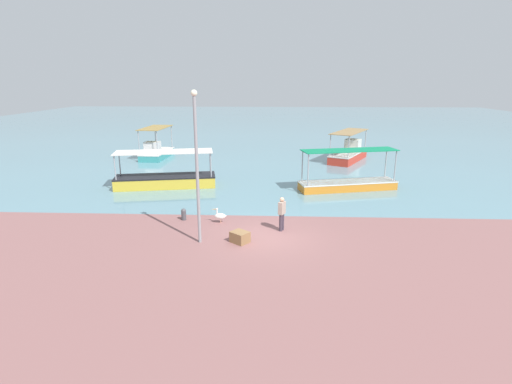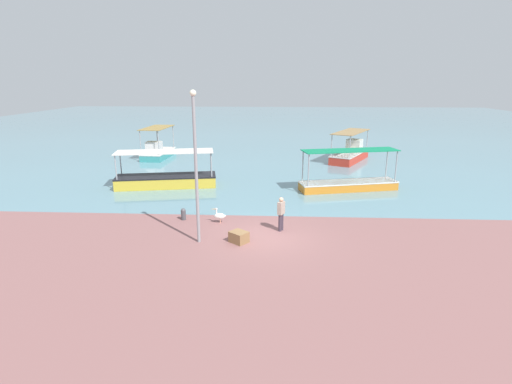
% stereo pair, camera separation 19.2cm
% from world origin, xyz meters
% --- Properties ---
extents(ground, '(120.00, 120.00, 0.00)m').
position_xyz_m(ground, '(0.00, 0.00, 0.00)').
color(ground, '#885957').
extents(harbor_water, '(110.00, 90.00, 0.00)m').
position_xyz_m(harbor_water, '(0.00, 48.00, 0.00)').
color(harbor_water, '#628E9B').
rests_on(harbor_water, ground).
extents(fishing_boat_far_left, '(6.72, 3.01, 2.69)m').
position_xyz_m(fishing_boat_far_left, '(5.24, 8.62, 0.50)').
color(fishing_boat_far_left, orange).
rests_on(fishing_boat_far_left, harbor_water).
extents(fishing_boat_outer, '(6.98, 3.16, 2.46)m').
position_xyz_m(fishing_boat_outer, '(-7.13, 8.82, 0.54)').
color(fishing_boat_outer, gold).
rests_on(fishing_boat_outer, harbor_water).
extents(fishing_boat_near_left, '(4.33, 5.91, 2.67)m').
position_xyz_m(fishing_boat_near_left, '(7.10, 18.76, 0.66)').
color(fishing_boat_near_left, red).
rests_on(fishing_boat_near_left, harbor_water).
extents(fishing_boat_center, '(2.24, 4.94, 2.84)m').
position_xyz_m(fishing_boat_center, '(-10.75, 19.13, 0.63)').
color(fishing_boat_center, teal).
rests_on(fishing_boat_center, harbor_water).
extents(pelican, '(0.80, 0.29, 0.80)m').
position_xyz_m(pelican, '(-2.45, 1.82, 0.38)').
color(pelican, '#E0997A').
rests_on(pelican, ground).
extents(lamp_post, '(0.28, 0.28, 6.73)m').
position_xyz_m(lamp_post, '(-3.03, -0.75, 3.73)').
color(lamp_post, gray).
rests_on(lamp_post, ground).
extents(mooring_bollard, '(0.27, 0.27, 0.63)m').
position_xyz_m(mooring_bollard, '(-4.42, 2.17, 0.33)').
color(mooring_bollard, '#47474C').
rests_on(mooring_bollard, ground).
extents(fisherman_standing, '(0.39, 0.46, 1.69)m').
position_xyz_m(fisherman_standing, '(0.69, 0.87, 0.91)').
color(fisherman_standing, '#3F3340').
rests_on(fisherman_standing, ground).
extents(cargo_crate, '(0.99, 0.97, 0.51)m').
position_xyz_m(cargo_crate, '(-1.22, -0.69, 0.25)').
color(cargo_crate, olive).
rests_on(cargo_crate, ground).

